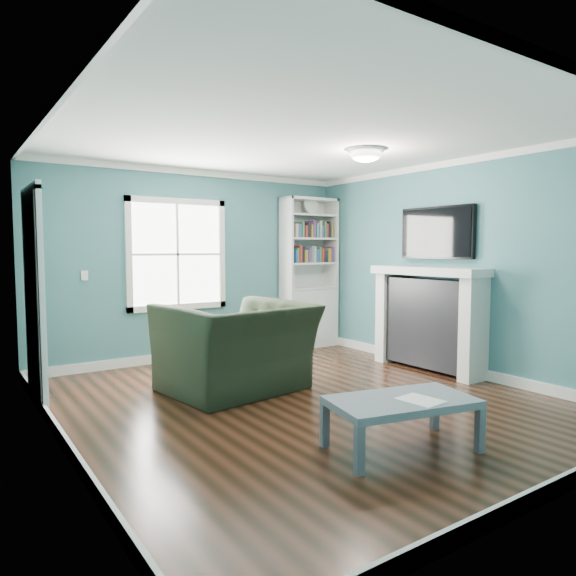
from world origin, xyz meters
TOP-DOWN VIEW (x-y plane):
  - floor at (0.00, 0.00)m, footprint 5.00×5.00m
  - room_walls at (0.00, 0.00)m, footprint 5.00×5.00m
  - trim at (0.00, 0.00)m, footprint 4.50×5.00m
  - window at (-0.30, 2.49)m, footprint 1.40×0.06m
  - bookshelf at (1.77, 2.30)m, footprint 0.90×0.35m
  - fireplace at (2.08, 0.20)m, footprint 0.44×1.58m
  - tv at (2.20, 0.20)m, footprint 0.06×1.10m
  - door at (-2.22, 1.40)m, footprint 0.12×0.98m
  - ceiling_fixture at (0.90, 0.10)m, footprint 0.38×0.38m
  - light_switch at (-1.50, 2.48)m, footprint 0.08×0.01m
  - recliner at (-0.37, 0.71)m, footprint 1.56×1.12m
  - coffee_table at (-0.12, -1.42)m, footprint 1.19×0.82m
  - paper_sheet at (-0.04, -1.54)m, footprint 0.27×0.33m

SIDE VIEW (x-z plane):
  - floor at x=0.00m, z-range 0.00..0.00m
  - coffee_table at x=-0.12m, z-range 0.15..0.54m
  - paper_sheet at x=-0.04m, z-range 0.40..0.40m
  - recliner at x=-0.37m, z-range 0.00..1.26m
  - fireplace at x=2.08m, z-range -0.01..1.29m
  - bookshelf at x=1.77m, z-range -0.23..2.08m
  - door at x=-2.22m, z-range -0.01..2.16m
  - light_switch at x=-1.50m, z-range 1.14..1.26m
  - trim at x=0.00m, z-range -0.06..2.54m
  - window at x=-0.30m, z-range 0.70..2.20m
  - room_walls at x=0.00m, z-range -0.92..4.08m
  - tv at x=2.20m, z-range 1.40..2.05m
  - ceiling_fixture at x=0.90m, z-range 2.47..2.63m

